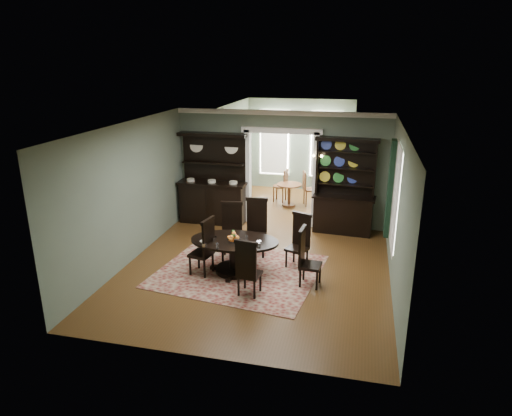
{
  "coord_description": "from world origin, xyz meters",
  "views": [
    {
      "loc": [
        2.01,
        -8.43,
        4.24
      ],
      "look_at": [
        -0.11,
        0.6,
        1.18
      ],
      "focal_mm": 32.0,
      "sensor_mm": 36.0,
      "label": 1
    }
  ],
  "objects": [
    {
      "name": "room",
      "position": [
        0.0,
        0.04,
        1.58
      ],
      "size": [
        5.51,
        6.01,
        3.01
      ],
      "color": "#5A3617",
      "rests_on": "ground"
    },
    {
      "name": "parlor",
      "position": [
        0.0,
        5.53,
        1.52
      ],
      "size": [
        3.51,
        3.5,
        3.01
      ],
      "color": "#5A3617",
      "rests_on": "ground"
    },
    {
      "name": "doorway_trim",
      "position": [
        0.0,
        3.0,
        1.62
      ],
      "size": [
        2.08,
        0.25,
        2.57
      ],
      "color": "white",
      "rests_on": "floor"
    },
    {
      "name": "right_window",
      "position": [
        2.69,
        0.93,
        1.6
      ],
      "size": [
        0.15,
        1.47,
        2.12
      ],
      "color": "white",
      "rests_on": "wall_right"
    },
    {
      "name": "wall_sconce",
      "position": [
        0.95,
        2.85,
        1.89
      ],
      "size": [
        0.27,
        0.21,
        0.21
      ],
      "color": "#AF952E",
      "rests_on": "back_wall_right"
    },
    {
      "name": "rug",
      "position": [
        -0.31,
        -0.1,
        0.01
      ],
      "size": [
        3.53,
        3.17,
        0.01
      ],
      "primitive_type": "cube",
      "rotation": [
        0.0,
        0.0,
        -0.13
      ],
      "color": "maroon",
      "rests_on": "floor"
    },
    {
      "name": "dining_table",
      "position": [
        -0.39,
        -0.14,
        0.5
      ],
      "size": [
        1.85,
        1.73,
        0.72
      ],
      "rotation": [
        0.0,
        0.0,
        0.03
      ],
      "color": "black",
      "rests_on": "rug"
    },
    {
      "name": "centerpiece",
      "position": [
        -0.36,
        -0.24,
        0.78
      ],
      "size": [
        1.29,
        0.83,
        0.21
      ],
      "color": "silver",
      "rests_on": "dining_table"
    },
    {
      "name": "chair_far_left",
      "position": [
        -0.66,
        0.59,
        0.67
      ],
      "size": [
        0.53,
        0.51,
        1.27
      ],
      "rotation": [
        0.0,
        0.0,
        3.3
      ],
      "color": "black",
      "rests_on": "rug"
    },
    {
      "name": "chair_far_mid",
      "position": [
        -0.17,
        0.92,
        0.68
      ],
      "size": [
        0.53,
        0.51,
        1.3
      ],
      "rotation": [
        0.0,
        0.0,
        3.26
      ],
      "color": "black",
      "rests_on": "rug"
    },
    {
      "name": "chair_far_right",
      "position": [
        0.86,
        0.48,
        0.61
      ],
      "size": [
        0.55,
        0.54,
        1.17
      ],
      "rotation": [
        0.0,
        0.0,
        2.77
      ],
      "color": "black",
      "rests_on": "rug"
    },
    {
      "name": "chair_end_left",
      "position": [
        -0.94,
        -0.39,
        0.64
      ],
      "size": [
        0.51,
        0.53,
        1.22
      ],
      "rotation": [
        0.0,
        0.0,
        1.38
      ],
      "color": "black",
      "rests_on": "rug"
    },
    {
      "name": "chair_end_right",
      "position": [
        1.1,
        -0.36,
        0.62
      ],
      "size": [
        0.45,
        0.47,
        1.18
      ],
      "rotation": [
        0.0,
        0.0,
        -1.65
      ],
      "color": "black",
      "rests_on": "rug"
    },
    {
      "name": "chair_near",
      "position": [
        0.12,
        -1.07,
        0.6
      ],
      "size": [
        0.47,
        0.45,
        1.15
      ],
      "rotation": [
        0.0,
        0.0,
        -0.13
      ],
      "color": "black",
      "rests_on": "rug"
    },
    {
      "name": "sideboard",
      "position": [
        -1.79,
        2.72,
        0.84
      ],
      "size": [
        1.83,
        0.65,
        2.4
      ],
      "rotation": [
        0.0,
        0.0,
        -0.0
      ],
      "color": "black",
      "rests_on": "floor"
    },
    {
      "name": "welsh_dresser",
      "position": [
        1.66,
        2.74,
        0.87
      ],
      "size": [
        1.58,
        0.68,
        2.41
      ],
      "rotation": [
        0.0,
        0.0,
        -0.08
      ],
      "color": "black",
      "rests_on": "floor"
    },
    {
      "name": "parlor_table",
      "position": [
        -0.02,
        4.53,
        0.44
      ],
      "size": [
        0.74,
        0.74,
        0.68
      ],
      "color": "brown",
      "rests_on": "parlor_floor"
    },
    {
      "name": "parlor_chair_left",
      "position": [
        -0.31,
        4.93,
        0.54
      ],
      "size": [
        0.45,
        0.43,
        1.01
      ],
      "rotation": [
        0.0,
        0.0,
        1.43
      ],
      "color": "brown",
      "rests_on": "parlor_floor"
    },
    {
      "name": "parlor_chair_right",
      "position": [
        0.52,
        4.71,
        0.56
      ],
      "size": [
        0.49,
        0.48,
        1.04
      ],
      "rotation": [
        0.0,
        0.0,
        -1.23
      ],
      "color": "brown",
      "rests_on": "parlor_floor"
    }
  ]
}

